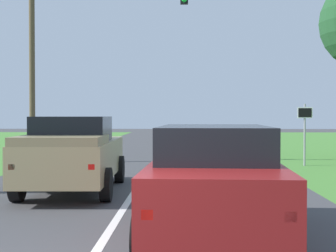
{
  "coord_description": "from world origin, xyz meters",
  "views": [
    {
      "loc": [
        1.27,
        -5.09,
        2.01
      ],
      "look_at": [
        0.76,
        12.45,
        1.64
      ],
      "focal_mm": 53.76,
      "sensor_mm": 36.0,
      "label": 1
    }
  ],
  "objects_px": {
    "pickup_truck_lead": "(74,153)",
    "keep_moving_sign": "(305,126)",
    "red_suv_near": "(214,178)",
    "traffic_light": "(74,35)"
  },
  "relations": [
    {
      "from": "pickup_truck_lead",
      "to": "keep_moving_sign",
      "type": "bearing_deg",
      "value": 42.28
    },
    {
      "from": "pickup_truck_lead",
      "to": "red_suv_near",
      "type": "bearing_deg",
      "value": -55.19
    },
    {
      "from": "traffic_light",
      "to": "keep_moving_sign",
      "type": "relative_size",
      "value": 3.34
    },
    {
      "from": "keep_moving_sign",
      "to": "pickup_truck_lead",
      "type": "bearing_deg",
      "value": -137.72
    },
    {
      "from": "red_suv_near",
      "to": "keep_moving_sign",
      "type": "distance_m",
      "value": 12.64
    },
    {
      "from": "red_suv_near",
      "to": "pickup_truck_lead",
      "type": "xyz_separation_m",
      "value": [
        -3.37,
        4.85,
        0.04
      ]
    },
    {
      "from": "traffic_light",
      "to": "keep_moving_sign",
      "type": "distance_m",
      "value": 10.19
    },
    {
      "from": "red_suv_near",
      "to": "traffic_light",
      "type": "xyz_separation_m",
      "value": [
        -5.08,
        12.75,
        4.41
      ]
    },
    {
      "from": "pickup_truck_lead",
      "to": "keep_moving_sign",
      "type": "xyz_separation_m",
      "value": [
        7.71,
        7.01,
        0.57
      ]
    },
    {
      "from": "red_suv_near",
      "to": "pickup_truck_lead",
      "type": "distance_m",
      "value": 5.91
    }
  ]
}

